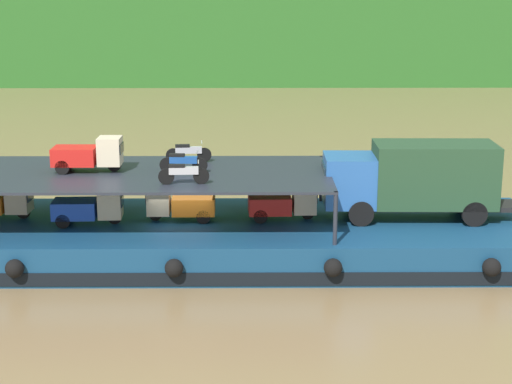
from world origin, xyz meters
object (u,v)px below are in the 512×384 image
at_px(cargo_barge, 182,239).
at_px(mini_truck_upper_mid, 89,154).
at_px(motorcycle_upper_port, 183,173).
at_px(motorcycle_upper_centre, 183,162).
at_px(covered_lorry, 414,178).
at_px(mini_truck_lower_bow, 284,203).
at_px(mini_truck_lower_mid, 89,207).
at_px(motorcycle_upper_stbd, 188,152).
at_px(mini_truck_lower_fore, 180,204).

height_order(cargo_barge, mini_truck_upper_mid, mini_truck_upper_mid).
bearing_deg(motorcycle_upper_port, motorcycle_upper_centre, 94.67).
xyz_separation_m(motorcycle_upper_port, motorcycle_upper_centre, (-0.16, 1.93, 0.00)).
xyz_separation_m(cargo_barge, covered_lorry, (9.34, 0.31, 2.45)).
bearing_deg(motorcycle_upper_port, mini_truck_upper_mid, 150.91).
bearing_deg(mini_truck_lower_bow, mini_truck_lower_mid, -175.33).
distance_m(mini_truck_lower_bow, motorcycle_upper_stbd, 4.62).
distance_m(motorcycle_upper_centre, motorcycle_upper_stbd, 1.92).
xyz_separation_m(cargo_barge, motorcycle_upper_stbd, (0.16, 1.95, 3.18)).
relative_size(mini_truck_lower_bow, motorcycle_upper_port, 1.46).
bearing_deg(motorcycle_upper_centre, cargo_barge, -162.08).
bearing_deg(mini_truck_lower_mid, mini_truck_lower_fore, 8.80).
height_order(covered_lorry, mini_truck_lower_bow, covered_lorry).
height_order(mini_truck_upper_mid, motorcycle_upper_port, mini_truck_upper_mid).
bearing_deg(motorcycle_upper_stbd, motorcycle_upper_port, -88.71).
xyz_separation_m(cargo_barge, mini_truck_lower_fore, (-0.08, 0.18, 1.44)).
bearing_deg(cargo_barge, motorcycle_upper_port, -82.46).
distance_m(covered_lorry, motorcycle_upper_stbd, 9.35).
relative_size(cargo_barge, mini_truck_lower_fore, 10.40).
bearing_deg(mini_truck_upper_mid, mini_truck_lower_mid, -87.25).
relative_size(covered_lorry, motorcycle_upper_centre, 4.14).
distance_m(cargo_barge, mini_truck_upper_mid, 5.02).
distance_m(covered_lorry, mini_truck_lower_fore, 9.48).
xyz_separation_m(mini_truck_upper_mid, motorcycle_upper_port, (3.89, -2.17, -0.26)).
xyz_separation_m(cargo_barge, mini_truck_lower_mid, (-3.61, -0.37, 1.44)).
xyz_separation_m(cargo_barge, motorcycle_upper_centre, (0.09, 0.03, 3.18)).
height_order(mini_truck_lower_bow, motorcycle_upper_centre, motorcycle_upper_centre).
height_order(cargo_barge, motorcycle_upper_port, motorcycle_upper_port).
distance_m(mini_truck_lower_fore, mini_truck_lower_bow, 4.18).
height_order(covered_lorry, motorcycle_upper_stbd, covered_lorry).
distance_m(mini_truck_lower_fore, motorcycle_upper_centre, 1.76).
bearing_deg(cargo_barge, motorcycle_upper_centre, 17.92).
distance_m(mini_truck_lower_mid, mini_truck_upper_mid, 2.10).
bearing_deg(cargo_barge, mini_truck_upper_mid, 175.75).
relative_size(cargo_barge, mini_truck_lower_bow, 10.28).
bearing_deg(motorcycle_upper_stbd, motorcycle_upper_centre, -92.11).
distance_m(covered_lorry, mini_truck_upper_mid, 13.02).
relative_size(cargo_barge, motorcycle_upper_centre, 15.06).
height_order(mini_truck_lower_bow, mini_truck_upper_mid, mini_truck_upper_mid).
height_order(covered_lorry, mini_truck_upper_mid, mini_truck_upper_mid).
distance_m(cargo_barge, mini_truck_lower_fore, 1.45).
height_order(covered_lorry, mini_truck_lower_fore, covered_lorry).
relative_size(mini_truck_upper_mid, motorcycle_upper_stbd, 1.45).
bearing_deg(motorcycle_upper_port, motorcycle_upper_stbd, 91.29).
relative_size(mini_truck_lower_mid, motorcycle_upper_stbd, 1.46).
distance_m(mini_truck_lower_fore, motorcycle_upper_stbd, 2.50).
bearing_deg(mini_truck_upper_mid, mini_truck_lower_fore, -1.50).
xyz_separation_m(covered_lorry, motorcycle_upper_stbd, (-9.17, 1.64, 0.74)).
relative_size(mini_truck_lower_mid, mini_truck_lower_fore, 1.01).
bearing_deg(mini_truck_lower_bow, cargo_barge, -176.35).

